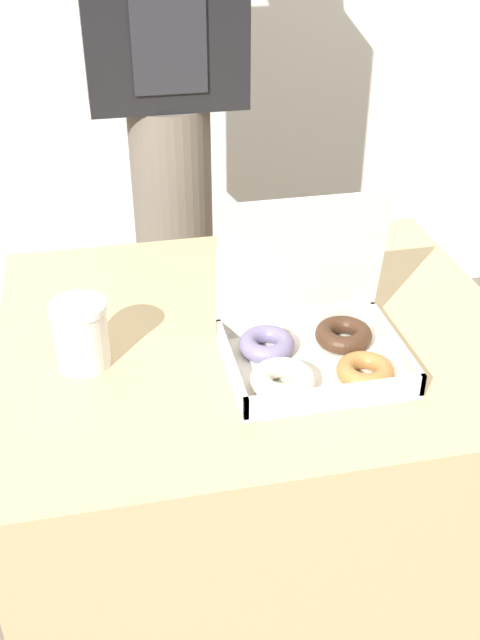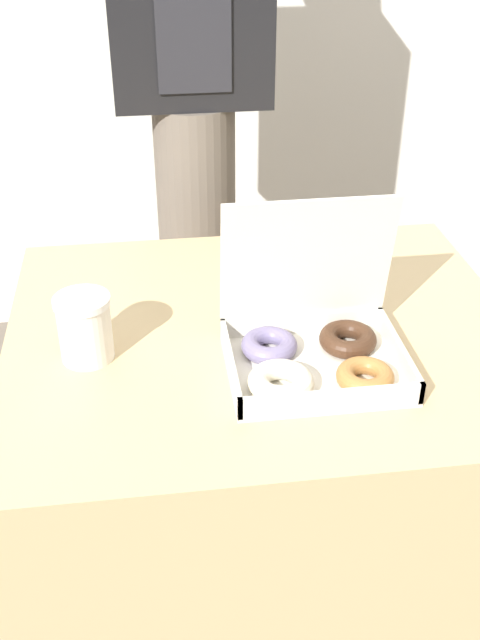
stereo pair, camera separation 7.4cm
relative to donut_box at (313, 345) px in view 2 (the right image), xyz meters
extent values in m
plane|color=#665B51|center=(-0.06, 0.13, -0.79)|extent=(14.00, 14.00, 0.00)
cube|color=tan|center=(-0.06, 0.13, -0.42)|extent=(0.92, 0.77, 0.75)
cube|color=silver|center=(0.00, -0.02, -0.04)|extent=(0.29, 0.23, 0.01)
cube|color=silver|center=(-0.14, -0.02, -0.02)|extent=(0.01, 0.23, 0.04)
cube|color=silver|center=(0.14, -0.02, -0.02)|extent=(0.01, 0.23, 0.04)
cube|color=silver|center=(0.00, -0.13, -0.02)|extent=(0.29, 0.01, 0.04)
cube|color=silver|center=(0.00, 0.10, -0.02)|extent=(0.29, 0.01, 0.04)
cube|color=silver|center=(0.00, 0.08, 0.11)|extent=(0.29, 0.04, 0.23)
torus|color=silver|center=(-0.07, -0.07, -0.02)|extent=(0.13, 0.13, 0.03)
torus|color=slate|center=(-0.07, 0.04, -0.02)|extent=(0.12, 0.12, 0.03)
torus|color=#A87038|center=(0.07, -0.07, -0.02)|extent=(0.11, 0.11, 0.03)
torus|color=#422819|center=(0.07, 0.04, -0.02)|extent=(0.11, 0.11, 0.03)
cylinder|color=silver|center=(-0.37, 0.08, 0.01)|extent=(0.09, 0.09, 0.10)
cylinder|color=white|center=(-0.37, 0.08, 0.07)|extent=(0.09, 0.09, 0.01)
cylinder|color=#665B51|center=(-0.12, 0.81, -0.31)|extent=(0.20, 0.20, 0.96)
cube|color=#232328|center=(-0.12, 0.73, 0.41)|extent=(0.17, 0.01, 0.39)
camera|label=1|loc=(-0.33, -0.97, 0.68)|focal=42.00mm
camera|label=2|loc=(-0.25, -0.99, 0.68)|focal=42.00mm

